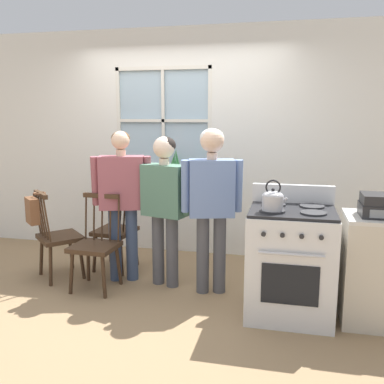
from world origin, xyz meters
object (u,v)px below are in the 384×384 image
kettle (273,200)px  handbag (33,210)px  person_teen_center (165,196)px  person_adult_right (212,194)px  person_elderly_left (122,192)px  chair_by_window (58,238)px  potted_plant (176,166)px  stove (290,261)px  side_counter (377,270)px  stereo (383,206)px  chair_near_wall (96,246)px  chair_center_cluster (117,231)px

kettle → handbag: size_ratio=0.80×
person_teen_center → person_adult_right: 0.49m
person_elderly_left → person_teen_center: 0.46m
chair_by_window → potted_plant: (0.98, 1.08, 0.65)m
stove → kettle: bearing=-140.4°
chair_by_window → side_counter: 3.07m
chair_by_window → potted_plant: size_ratio=3.00×
person_adult_right → potted_plant: bearing=105.1°
person_elderly_left → stove: (1.67, -0.42, -0.45)m
stereo → person_adult_right: bearing=167.7°
person_elderly_left → stove: person_elderly_left is taller
chair_near_wall → person_elderly_left: (0.18, 0.27, 0.49)m
handbag → side_counter: 3.23m
person_adult_right → kettle: size_ratio=6.36×
person_elderly_left → side_counter: person_elderly_left is taller
chair_by_window → kettle: bearing=-148.6°
person_teen_center → potted_plant: bearing=115.2°
chair_near_wall → potted_plant: size_ratio=3.00×
chair_center_cluster → chair_by_window: bearing=-47.2°
chair_near_wall → chair_center_cluster: size_ratio=1.00×
chair_near_wall → handbag: size_ratio=3.02×
potted_plant → side_counter: size_ratio=0.34×
chair_near_wall → chair_center_cluster: (-0.01, 0.55, 0.00)m
chair_by_window → stove: bearing=-144.7°
chair_by_window → stove: stove is taller
chair_center_cluster → person_adult_right: size_ratio=0.59×
stereo → chair_by_window: bearing=173.9°
person_elderly_left → stereo: 2.40m
chair_by_window → side_counter: (3.05, -0.31, 0.02)m
chair_by_window → chair_near_wall: (0.51, -0.18, 0.00)m
chair_center_cluster → stove: 1.99m
stereo → chair_near_wall: bearing=176.7°
person_adult_right → handbag: (-1.78, -0.16, -0.21)m
kettle → side_counter: (0.85, 0.15, -0.57)m
chair_near_wall → kettle: size_ratio=3.76×
person_elderly_left → potted_plant: 1.04m
person_elderly_left → potted_plant: bearing=56.7°
chair_center_cluster → person_elderly_left: size_ratio=0.60×
chair_by_window → person_teen_center: 1.24m
kettle → side_counter: bearing=10.1°
potted_plant → person_adult_right: bearing=-59.6°
person_adult_right → stereo: 1.46m
kettle → chair_by_window: bearing=168.3°
person_teen_center → potted_plant: person_teen_center is taller
kettle → stereo: (0.85, 0.13, -0.04)m
chair_center_cluster → person_adult_right: 1.31m
chair_by_window → handbag: same height
potted_plant → stereo: size_ratio=0.91×
person_teen_center → stove: person_teen_center is taller
potted_plant → stereo: 2.51m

